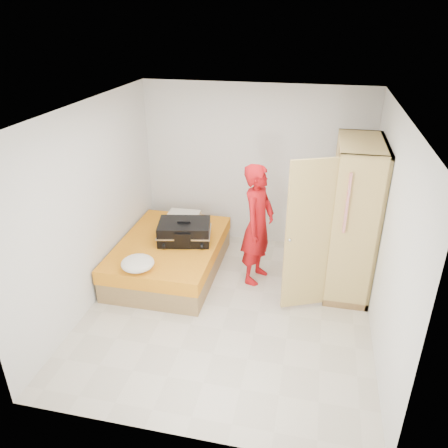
% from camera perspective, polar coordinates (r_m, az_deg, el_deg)
% --- Properties ---
extents(room, '(4.00, 4.02, 2.60)m').
position_cam_1_polar(room, '(5.22, 0.73, 0.62)').
color(room, beige).
rests_on(room, ground).
extents(bed, '(1.42, 2.02, 0.50)m').
position_cam_1_polar(bed, '(6.58, -7.05, -4.16)').
color(bed, olive).
rests_on(bed, ground).
extents(wardrobe, '(1.13, 1.42, 2.10)m').
position_cam_1_polar(wardrobe, '(6.05, 16.01, 0.11)').
color(wardrobe, '#D5B568').
rests_on(wardrobe, ground).
extents(person, '(0.56, 0.72, 1.75)m').
position_cam_1_polar(person, '(6.07, 4.43, -0.08)').
color(person, red).
rests_on(person, ground).
extents(suitcase, '(0.85, 0.69, 0.33)m').
position_cam_1_polar(suitcase, '(6.39, -5.20, -1.02)').
color(suitcase, black).
rests_on(suitcase, bed).
extents(round_cushion, '(0.43, 0.43, 0.17)m').
position_cam_1_polar(round_cushion, '(5.82, -11.22, -5.06)').
color(round_cushion, white).
rests_on(round_cushion, bed).
extents(pillow, '(0.52, 0.27, 0.09)m').
position_cam_1_polar(pillow, '(7.16, -5.20, 1.24)').
color(pillow, white).
rests_on(pillow, bed).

